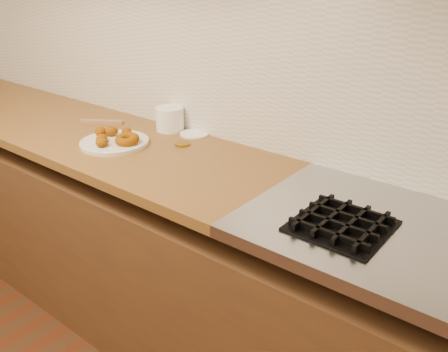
{
  "coord_description": "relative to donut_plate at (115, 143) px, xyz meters",
  "views": [
    {
      "loc": [
        1.27,
        0.48,
        1.59
      ],
      "look_at": [
        0.36,
        1.62,
        0.93
      ],
      "focal_mm": 38.0,
      "sensor_mm": 36.0,
      "label": 1
    }
  ],
  "objects": [
    {
      "name": "plastic_tub",
      "position": [
        0.05,
        0.28,
        0.04
      ],
      "size": [
        0.15,
        0.15,
        0.1
      ],
      "primitive_type": "cylinder",
      "rotation": [
        0.0,
        0.0,
        0.18
      ],
      "color": "white",
      "rests_on": "butcher_block"
    },
    {
      "name": "wooden_utensil",
      "position": [
        -0.27,
        0.15,
        -0.0
      ],
      "size": [
        0.18,
        0.13,
        0.02
      ],
      "primitive_type": "cube",
      "rotation": [
        0.0,
        0.0,
        0.58
      ],
      "color": "#976A46",
      "rests_on": "butcher_block"
    },
    {
      "name": "fried_dough_chunks",
      "position": [
        -0.03,
        -0.01,
        0.03
      ],
      "size": [
        0.17,
        0.21,
        0.04
      ],
      "color": "#7A3E00",
      "rests_on": "donut_plate"
    },
    {
      "name": "butcher_block",
      "position": [
        -0.41,
        0.05,
        -0.03
      ],
      "size": [
        2.3,
        0.62,
        0.04
      ],
      "primitive_type": "cube",
      "color": "brown",
      "rests_on": "base_cabinet"
    },
    {
      "name": "donut_plate",
      "position": [
        0.0,
        0.0,
        0.0
      ],
      "size": [
        0.29,
        0.29,
        0.02
      ],
      "primitive_type": "cylinder",
      "color": "silver",
      "rests_on": "butcher_block"
    },
    {
      "name": "base_cabinet",
      "position": [
        0.24,
        0.05,
        -0.52
      ],
      "size": [
        3.6,
        0.6,
        0.77
      ],
      "primitive_type": "cube",
      "color": "#553519",
      "rests_on": "floor"
    },
    {
      "name": "tub_lid",
      "position": [
        0.18,
        0.3,
        -0.0
      ],
      "size": [
        0.14,
        0.14,
        0.01
      ],
      "primitive_type": "cylinder",
      "rotation": [
        0.0,
        0.0,
        -0.07
      ],
      "color": "white",
      "rests_on": "butcher_block"
    },
    {
      "name": "ring_donut",
      "position": [
        0.07,
        0.01,
        0.03
      ],
      "size": [
        0.12,
        0.12,
        0.05
      ],
      "primitive_type": "torus",
      "rotation": [
        0.1,
        0.0,
        0.24
      ],
      "color": "#7A3E00",
      "rests_on": "donut_plate"
    },
    {
      "name": "backsplash",
      "position": [
        0.24,
        0.34,
        0.29
      ],
      "size": [
        3.6,
        0.02,
        0.6
      ],
      "primitive_type": "cube",
      "color": "silver",
      "rests_on": "wall_back"
    },
    {
      "name": "brass_jar_lid",
      "position": [
        0.23,
        0.17,
        -0.0
      ],
      "size": [
        0.07,
        0.07,
        0.01
      ],
      "primitive_type": "cylinder",
      "rotation": [
        0.0,
        0.0,
        -0.18
      ],
      "color": "#A58322",
      "rests_on": "butcher_block"
    },
    {
      "name": "wall_back",
      "position": [
        0.24,
        0.36,
        0.44
      ],
      "size": [
        4.0,
        0.02,
        2.7
      ],
      "primitive_type": "cube",
      "color": "tan",
      "rests_on": "ground"
    }
  ]
}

